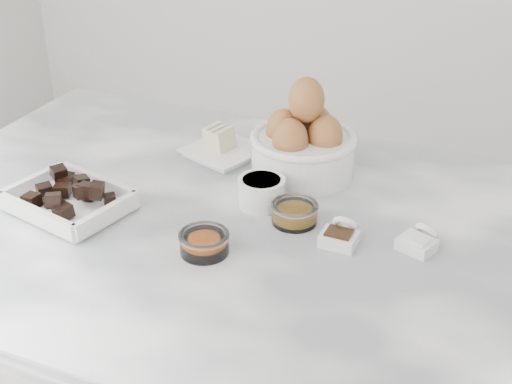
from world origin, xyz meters
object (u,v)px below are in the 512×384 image
butter_plate (223,147)px  egg_bowl (303,144)px  chocolate_dish (68,198)px  honey_bowl (295,213)px  zest_bowl (204,242)px  sugar_ramekin (262,191)px  salt_spoon (419,241)px  vanilla_spoon (340,235)px

butter_plate → egg_bowl: (0.17, -0.01, 0.04)m
chocolate_dish → egg_bowl: egg_bowl is taller
chocolate_dish → honey_bowl: 0.37m
butter_plate → zest_bowl: bearing=-69.5°
chocolate_dish → sugar_ramekin: size_ratio=2.75×
butter_plate → sugar_ramekin: (0.14, -0.15, 0.01)m
honey_bowl → salt_spoon: salt_spoon is taller
sugar_ramekin → honey_bowl: 0.08m
butter_plate → egg_bowl: size_ratio=0.85×
chocolate_dish → sugar_ramekin: 0.32m
egg_bowl → vanilla_spoon: egg_bowl is taller
sugar_ramekin → zest_bowl: bearing=-97.9°
zest_bowl → salt_spoon: bearing=24.9°
chocolate_dish → egg_bowl: size_ratio=1.14×
egg_bowl → vanilla_spoon: bearing=-56.1°
butter_plate → vanilla_spoon: (0.30, -0.21, -0.00)m
honey_bowl → salt_spoon: bearing=0.5°
sugar_ramekin → zest_bowl: (-0.02, -0.17, -0.01)m
egg_bowl → butter_plate: bearing=175.4°
vanilla_spoon → salt_spoon: vanilla_spoon is taller
chocolate_dish → zest_bowl: 0.27m
egg_bowl → honey_bowl: bearing=-74.7°
sugar_ramekin → honey_bowl: bearing=-24.6°
sugar_ramekin → egg_bowl: size_ratio=0.41×
egg_bowl → sugar_ramekin: bearing=-100.8°
butter_plate → zest_bowl: 0.34m
chocolate_dish → sugar_ramekin: chocolate_dish is taller
honey_bowl → salt_spoon: size_ratio=1.04×
honey_bowl → zest_bowl: (-0.09, -0.13, 0.00)m
honey_bowl → vanilla_spoon: bearing=-19.1°
butter_plate → honey_bowl: bearing=-40.2°
sugar_ramekin → salt_spoon: bearing=-6.5°
butter_plate → egg_bowl: egg_bowl is taller
sugar_ramekin → vanilla_spoon: sugar_ramekin is taller
butter_plate → honey_bowl: (0.21, -0.18, -0.00)m
butter_plate → sugar_ramekin: size_ratio=2.05×
vanilla_spoon → salt_spoon: size_ratio=0.89×
zest_bowl → salt_spoon: (0.29, 0.14, -0.01)m
honey_bowl → zest_bowl: 0.16m
sugar_ramekin → salt_spoon: (0.27, -0.03, -0.01)m
zest_bowl → salt_spoon: 0.32m
egg_bowl → salt_spoon: (0.25, -0.16, -0.05)m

